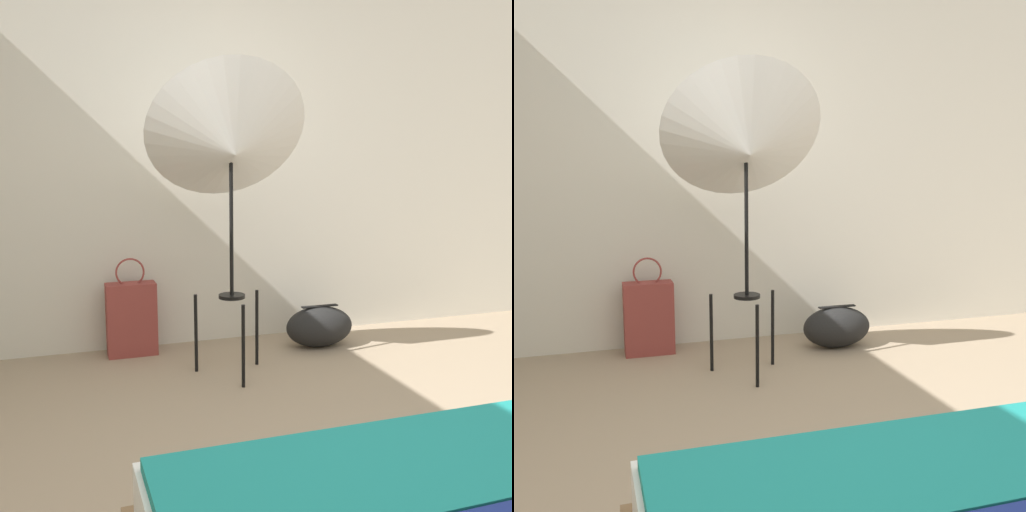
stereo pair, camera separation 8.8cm
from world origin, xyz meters
The scene contains 4 objects.
wall_back centered at (0.00, 2.57, 1.30)m, with size 8.00×0.05×2.60m.
photo_umbrella centered at (0.09, 1.86, 1.31)m, with size 0.92×0.73×1.75m.
tote_bag centered at (-0.41, 2.40, 0.24)m, with size 0.31×0.14×0.62m.
duffel_bag centered at (0.79, 2.18, 0.13)m, with size 0.46×0.27×0.28m.
Camera 1 is at (-0.83, -1.32, 1.22)m, focal length 42.00 mm.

